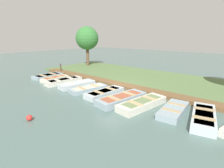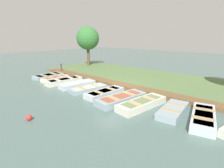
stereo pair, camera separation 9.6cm
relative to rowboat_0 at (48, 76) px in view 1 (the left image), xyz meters
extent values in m
plane|color=#4C6660|center=(-1.02, 7.78, -0.16)|extent=(80.00, 80.00, 0.00)
cube|color=#567042|center=(-6.02, 7.78, -0.07)|extent=(8.00, 24.00, 0.19)
cube|color=brown|center=(-2.28, 7.78, -0.04)|extent=(1.03, 21.14, 0.24)
cube|color=#8C9EA8|center=(0.00, 0.00, -0.01)|extent=(2.95, 1.37, 0.31)
cube|color=#4C709E|center=(0.00, 0.00, 0.13)|extent=(2.42, 1.07, 0.02)
cube|color=tan|center=(0.55, 0.02, 0.16)|extent=(0.34, 1.16, 0.03)
cube|color=tan|center=(-0.55, -0.02, 0.16)|extent=(0.34, 1.16, 0.03)
cube|color=beige|center=(0.15, 1.54, 0.00)|extent=(2.74, 1.26, 0.32)
cube|color=#994C33|center=(0.15, 1.54, 0.14)|extent=(2.24, 0.99, 0.03)
cube|color=tan|center=(0.65, 1.60, 0.17)|extent=(0.36, 0.91, 0.03)
cube|color=tan|center=(-0.35, 1.49, 0.17)|extent=(0.36, 0.91, 0.03)
cube|color=beige|center=(0.30, 3.25, 0.04)|extent=(3.34, 1.35, 0.41)
cube|color=#994C33|center=(0.30, 3.25, 0.23)|extent=(2.74, 1.07, 0.03)
cube|color=beige|center=(0.92, 3.18, 0.26)|extent=(0.42, 0.97, 0.03)
cube|color=beige|center=(-0.31, 3.31, 0.26)|extent=(0.42, 0.97, 0.03)
cube|color=#B2BCC1|center=(0.20, 5.03, 0.03)|extent=(3.12, 1.43, 0.39)
cube|color=teal|center=(0.20, 5.03, 0.21)|extent=(2.55, 1.13, 0.03)
cube|color=beige|center=(0.77, 4.96, 0.24)|extent=(0.42, 1.01, 0.03)
cube|color=beige|center=(-0.37, 5.10, 0.24)|extent=(0.42, 1.01, 0.03)
cube|color=#8C9EA8|center=(0.32, 6.55, -0.01)|extent=(3.11, 1.52, 0.30)
cube|color=beige|center=(0.32, 6.55, 0.13)|extent=(2.54, 1.21, 0.02)
cube|color=tan|center=(0.87, 6.45, 0.15)|extent=(0.45, 1.00, 0.03)
cube|color=tan|center=(-0.24, 6.64, 0.15)|extent=(0.45, 1.00, 0.03)
cube|color=#B2BCC1|center=(0.30, 8.27, 0.02)|extent=(3.13, 1.18, 0.36)
cube|color=teal|center=(0.30, 8.27, 0.18)|extent=(2.57, 0.93, 0.03)
cube|color=tan|center=(0.88, 8.25, 0.21)|extent=(0.35, 0.97, 0.03)
cube|color=tan|center=(-0.29, 8.30, 0.21)|extent=(0.35, 0.97, 0.03)
cube|color=#8C9EA8|center=(0.49, 9.96, 0.03)|extent=(3.72, 1.71, 0.39)
cube|color=#994C33|center=(0.49, 9.96, 0.22)|extent=(3.05, 1.35, 0.03)
cube|color=tan|center=(1.17, 9.85, 0.24)|extent=(0.52, 1.13, 0.03)
cube|color=tan|center=(-0.18, 10.06, 0.24)|extent=(0.52, 1.13, 0.03)
cube|color=beige|center=(0.41, 11.43, 0.04)|extent=(3.56, 1.56, 0.41)
cube|color=#6B7F51|center=(0.41, 11.43, 0.23)|extent=(2.91, 1.24, 0.03)
cube|color=tan|center=(1.05, 11.34, 0.26)|extent=(0.48, 1.04, 0.03)
cube|color=tan|center=(-0.24, 11.52, 0.26)|extent=(0.48, 1.04, 0.03)
cube|color=#8C9EA8|center=(0.04, 13.20, 0.01)|extent=(2.81, 1.34, 0.35)
cube|color=#4C709E|center=(0.04, 13.20, 0.17)|extent=(2.30, 1.06, 0.03)
cube|color=tan|center=(0.56, 13.25, 0.20)|extent=(0.37, 1.00, 0.03)
cube|color=tan|center=(-0.47, 13.15, 0.20)|extent=(0.37, 1.00, 0.03)
cube|color=#B2BCC1|center=(-0.02, 14.70, 0.04)|extent=(3.31, 1.73, 0.40)
cube|color=teal|center=(-0.02, 14.70, 0.22)|extent=(2.70, 1.38, 0.03)
cube|color=tan|center=(0.56, 14.84, 0.25)|extent=(0.52, 1.00, 0.03)
cube|color=tan|center=(-0.61, 14.56, 0.25)|extent=(0.52, 1.00, 0.03)
cylinder|color=#47382D|center=(-2.27, -1.07, 0.34)|extent=(0.16, 0.16, 1.00)
sphere|color=#47382D|center=(-2.27, -1.07, 0.86)|extent=(0.14, 0.14, 0.14)
sphere|color=red|center=(5.61, 8.07, -0.01)|extent=(0.30, 0.30, 0.30)
cylinder|color=brown|center=(-7.16, -1.86, 1.34)|extent=(0.39, 0.39, 3.00)
sphere|color=#337033|center=(-7.16, -1.86, 3.68)|extent=(3.05, 3.05, 3.05)
camera|label=1|loc=(8.96, 16.41, 3.93)|focal=28.00mm
camera|label=2|loc=(8.89, 16.49, 3.93)|focal=28.00mm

